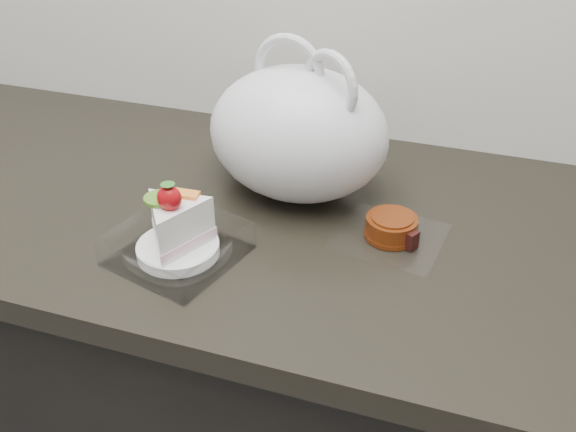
% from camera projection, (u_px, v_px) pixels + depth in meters
% --- Properties ---
extents(counter, '(2.04, 0.64, 0.90)m').
position_uv_depth(counter, '(244.00, 393.00, 1.28)').
color(counter, black).
rests_on(counter, ground).
extents(cake_tray, '(0.20, 0.20, 0.13)m').
position_uv_depth(cake_tray, '(177.00, 237.00, 0.90)').
color(cake_tray, white).
rests_on(cake_tray, counter).
extents(mooncake_wrap, '(0.17, 0.16, 0.04)m').
position_uv_depth(mooncake_wrap, '(392.00, 229.00, 0.95)').
color(mooncake_wrap, white).
rests_on(mooncake_wrap, counter).
extents(plastic_bag, '(0.36, 0.30, 0.26)m').
position_uv_depth(plastic_bag, '(290.00, 132.00, 1.02)').
color(plastic_bag, white).
rests_on(plastic_bag, counter).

